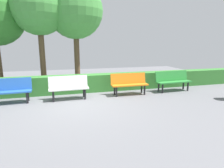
{
  "coord_description": "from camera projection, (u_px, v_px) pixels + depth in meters",
  "views": [
    {
      "loc": [
        0.52,
        6.38,
        2.02
      ],
      "look_at": [
        -1.32,
        -0.26,
        0.55
      ],
      "focal_mm": 30.17,
      "sensor_mm": 36.0,
      "label": 1
    }
  ],
  "objects": [
    {
      "name": "ground_plane",
      "position": [
        78.0,
        103.0,
        6.57
      ],
      "size": [
        18.08,
        18.08,
        0.0
      ],
      "primitive_type": "plane",
      "color": "slate"
    },
    {
      "name": "bench_green",
      "position": [
        173.0,
        80.0,
        8.18
      ],
      "size": [
        1.59,
        0.53,
        0.86
      ],
      "rotation": [
        0.0,
        0.0,
        0.04
      ],
      "color": "#2D8C38",
      "rests_on": "ground_plane"
    },
    {
      "name": "bench_orange",
      "position": [
        129.0,
        83.0,
        7.59
      ],
      "size": [
        1.48,
        0.49,
        0.86
      ],
      "rotation": [
        0.0,
        0.0,
        -0.02
      ],
      "color": "orange",
      "rests_on": "ground_plane"
    },
    {
      "name": "bench_white",
      "position": [
        69.0,
        86.0,
        6.95
      ],
      "size": [
        1.44,
        0.5,
        0.86
      ],
      "rotation": [
        0.0,
        0.0,
        0.03
      ],
      "color": "white",
      "rests_on": "ground_plane"
    },
    {
      "name": "bench_blue",
      "position": [
        8.0,
        90.0,
        6.46
      ],
      "size": [
        1.52,
        0.51,
        0.86
      ],
      "rotation": [
        0.0,
        0.0,
        0.04
      ],
      "color": "blue",
      "rests_on": "ground_plane"
    },
    {
      "name": "hedge_row",
      "position": [
        97.0,
        83.0,
        8.18
      ],
      "size": [
        14.08,
        0.57,
        0.74
      ],
      "primitive_type": "cube",
      "color": "#387F33",
      "rests_on": "ground_plane"
    },
    {
      "name": "tree_near",
      "position": [
        75.0,
        11.0,
        8.85
      ],
      "size": [
        2.62,
        2.62,
        4.86
      ],
      "color": "brown",
      "rests_on": "ground_plane"
    },
    {
      "name": "tree_mid",
      "position": [
        39.0,
        8.0,
        8.26
      ],
      "size": [
        2.38,
        2.38,
        4.77
      ],
      "color": "brown",
      "rests_on": "ground_plane"
    }
  ]
}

